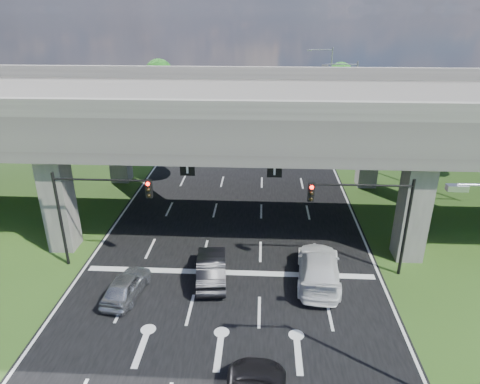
# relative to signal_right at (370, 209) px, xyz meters

# --- Properties ---
(ground) EXTENTS (160.00, 160.00, 0.00)m
(ground) POSITION_rel_signal_right_xyz_m (-7.82, -3.94, -4.19)
(ground) COLOR #284516
(ground) RESTS_ON ground
(road) EXTENTS (18.00, 120.00, 0.03)m
(road) POSITION_rel_signal_right_xyz_m (-7.82, 6.06, -4.17)
(road) COLOR black
(road) RESTS_ON ground
(overpass) EXTENTS (80.00, 15.00, 10.00)m
(overpass) POSITION_rel_signal_right_xyz_m (-7.82, 8.06, 3.73)
(overpass) COLOR #32302E
(overpass) RESTS_ON ground
(warehouse) EXTENTS (20.00, 10.00, 4.00)m
(warehouse) POSITION_rel_signal_right_xyz_m (-33.82, 31.06, -2.19)
(warehouse) COLOR #9E9E99
(warehouse) RESTS_ON ground
(signal_right) EXTENTS (5.76, 0.54, 6.00)m
(signal_right) POSITION_rel_signal_right_xyz_m (0.00, 0.00, 0.00)
(signal_right) COLOR black
(signal_right) RESTS_ON ground
(signal_left) EXTENTS (5.76, 0.54, 6.00)m
(signal_left) POSITION_rel_signal_right_xyz_m (-15.65, 0.00, 0.00)
(signal_left) COLOR black
(signal_left) RESTS_ON ground
(streetlight_far) EXTENTS (3.38, 0.25, 10.00)m
(streetlight_far) POSITION_rel_signal_right_xyz_m (2.27, 20.06, 1.66)
(streetlight_far) COLOR gray
(streetlight_far) RESTS_ON ground
(streetlight_beyond) EXTENTS (3.38, 0.25, 10.00)m
(streetlight_beyond) POSITION_rel_signal_right_xyz_m (2.27, 36.06, 1.66)
(streetlight_beyond) COLOR gray
(streetlight_beyond) RESTS_ON ground
(tree_left_near) EXTENTS (4.50, 4.50, 7.80)m
(tree_left_near) POSITION_rel_signal_right_xyz_m (-21.78, 22.06, 0.63)
(tree_left_near) COLOR black
(tree_left_near) RESTS_ON ground
(tree_left_mid) EXTENTS (3.91, 3.90, 6.76)m
(tree_left_mid) POSITION_rel_signal_right_xyz_m (-24.78, 30.06, -0.01)
(tree_left_mid) COLOR black
(tree_left_mid) RESTS_ON ground
(tree_left_far) EXTENTS (4.80, 4.80, 8.32)m
(tree_left_far) POSITION_rel_signal_right_xyz_m (-20.78, 38.06, 0.95)
(tree_left_far) COLOR black
(tree_left_far) RESTS_ON ground
(tree_right_near) EXTENTS (4.20, 4.20, 7.28)m
(tree_right_near) POSITION_rel_signal_right_xyz_m (5.22, 24.06, 0.31)
(tree_right_near) COLOR black
(tree_right_near) RESTS_ON ground
(tree_right_mid) EXTENTS (3.91, 3.90, 6.76)m
(tree_right_mid) POSITION_rel_signal_right_xyz_m (8.22, 32.06, -0.01)
(tree_right_mid) COLOR black
(tree_right_mid) RESTS_ON ground
(tree_right_far) EXTENTS (4.50, 4.50, 7.80)m
(tree_right_far) POSITION_rel_signal_right_xyz_m (4.22, 40.06, 0.63)
(tree_right_far) COLOR black
(tree_right_far) RESTS_ON ground
(car_silver) EXTENTS (2.09, 4.09, 1.33)m
(car_silver) POSITION_rel_signal_right_xyz_m (-13.22, -2.97, -3.49)
(car_silver) COLOR #A9ABB1
(car_silver) RESTS_ON road
(car_dark) EXTENTS (2.09, 4.75, 1.52)m
(car_dark) POSITION_rel_signal_right_xyz_m (-8.81, -1.14, -3.40)
(car_dark) COLOR black
(car_dark) RESTS_ON road
(car_white) EXTENTS (2.84, 5.97, 1.68)m
(car_white) POSITION_rel_signal_right_xyz_m (-2.70, -0.94, -3.32)
(car_white) COLOR silver
(car_white) RESTS_ON road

